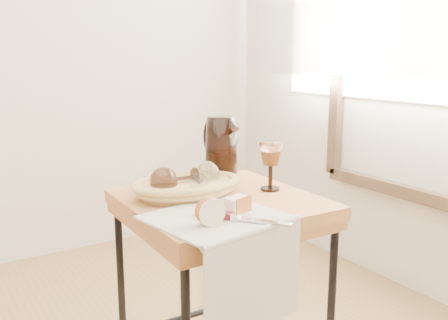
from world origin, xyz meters
TOP-DOWN VIEW (x-y plane):
  - curtain at (1.74, 0.35)m, footprint 0.02×1.00m
  - side_table at (0.61, 0.24)m, footprint 0.56×0.56m
  - tea_towel at (0.49, 0.09)m, footprint 0.36×0.34m
  - bread_basket at (0.53, 0.31)m, footprint 0.32×0.23m
  - goblet_lying_a at (0.51, 0.33)m, footprint 0.14×0.09m
  - goblet_lying_b at (0.58, 0.30)m, footprint 0.16×0.16m
  - pitcher at (0.71, 0.40)m, footprint 0.18×0.25m
  - wine_goblet at (0.79, 0.23)m, footprint 0.09×0.09m
  - apple_half at (0.45, 0.05)m, footprint 0.08×0.05m
  - apple_wedge at (0.56, 0.09)m, footprint 0.07×0.05m
  - table_knife at (0.53, 0.03)m, footprint 0.17×0.22m

SIDE VIEW (x-z plane):
  - side_table at x=0.61m, z-range 0.00..0.69m
  - tea_towel at x=0.49m, z-range 0.69..0.69m
  - table_knife at x=0.53m, z-range 0.69..0.71m
  - bread_basket at x=0.53m, z-range 0.69..0.74m
  - apple_wedge at x=0.56m, z-range 0.69..0.74m
  - apple_half at x=0.45m, z-range 0.69..0.76m
  - goblet_lying_a at x=0.51m, z-range 0.70..0.79m
  - goblet_lying_b at x=0.58m, z-range 0.70..0.79m
  - wine_goblet at x=0.79m, z-range 0.69..0.85m
  - pitcher at x=0.71m, z-range 0.67..0.93m
  - curtain at x=1.74m, z-range 0.10..2.30m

